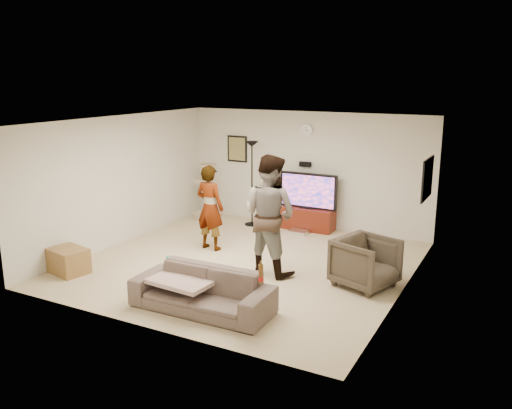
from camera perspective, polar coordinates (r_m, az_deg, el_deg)
The scene contains 24 objects.
floor at distance 9.44m, azimuth -1.21°, elevation -6.40°, with size 5.50×5.50×0.02m, color tan.
ceiling at distance 8.89m, azimuth -1.29°, elevation 9.04°, with size 5.50×5.50×0.02m, color white.
wall_back at distance 11.52m, azimuth 5.41°, elevation 3.73°, with size 5.50×0.04×2.50m, color silver.
wall_front at distance 6.89m, azimuth -12.43°, elevation -3.37°, with size 5.50×0.04×2.50m, color silver.
wall_left at distance 10.66m, azimuth -14.30°, elevation 2.56°, with size 0.04×5.50×2.50m, color silver.
wall_right at distance 8.15m, azimuth 15.93°, elevation -0.93°, with size 0.04×5.50×2.50m, color silver.
wall_clock at distance 11.37m, azimuth 5.45°, elevation 7.93°, with size 0.26×0.26×0.04m, color white.
wall_speaker at distance 11.44m, azimuth 5.31°, elevation 4.33°, with size 0.25×0.10×0.10m, color black.
picture_back at distance 12.19m, azimuth -2.03°, elevation 6.00°, with size 0.42×0.03×0.52m, color olive.
picture_right at distance 9.64m, azimuth 17.93°, elevation 2.67°, with size 0.03×0.78×0.62m, color #FFA85E.
tv_stand at distance 11.46m, azimuth 5.58°, elevation -1.51°, with size 1.14×0.45×0.48m, color #4A150A.
console_box at distance 11.18m, azimuth 4.57°, elevation -2.96°, with size 0.40×0.30×0.07m, color silver.
tv at distance 11.31m, azimuth 5.66°, elevation 1.49°, with size 1.27×0.08×0.76m, color black.
tv_screen at distance 11.27m, azimuth 5.57°, elevation 1.45°, with size 1.17×0.01×0.66m, color #ED556A.
floor_lamp at distance 11.58m, azimuth -0.44°, elevation 2.23°, with size 0.32×0.32×1.85m, color black.
cat_tree at distance 12.15m, azimuth -5.34°, elevation 1.40°, with size 0.42×0.42×1.31m, color tan.
person_left at distance 10.02m, azimuth -4.97°, elevation -0.34°, with size 0.59×0.39×1.62m, color #A3A3A3.
person_right at distance 8.73m, azimuth 1.46°, elevation -1.10°, with size 0.98×0.76×2.01m, color #264F97.
sofa at distance 7.58m, azimuth -5.83°, elevation -9.19°, with size 2.02×0.79×0.59m, color brown.
throw_blanket at distance 7.70m, azimuth -7.75°, elevation -8.03°, with size 0.90×0.70×0.06m, color #CCA79D.
beer_bottle at distance 6.98m, azimuth 0.53°, elevation -7.45°, with size 0.06×0.06×0.25m, color brown.
armchair at distance 8.50m, azimuth 11.70°, elevation -6.13°, with size 0.84×0.86×0.78m, color #372E24.
side_table at distance 9.47m, azimuth -19.53°, elevation -5.72°, with size 0.64×0.48×0.42m, color brown.
toy_ball at distance 9.73m, azimuth -9.43°, elevation -5.66°, with size 0.08×0.08×0.08m, color #109886.
Camera 1 is at (4.30, -7.75, 3.24)m, focal length 37.19 mm.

